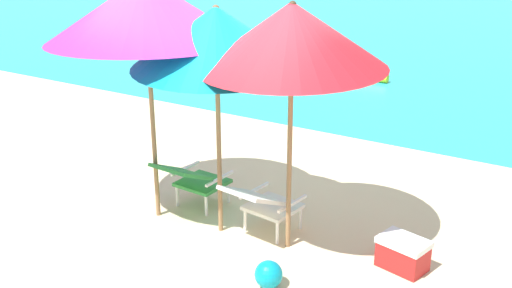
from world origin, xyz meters
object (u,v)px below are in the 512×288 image
Objects in this scene: swim_buoy at (351,74)px; beach_umbrella_left at (146,9)px; beach_umbrella_center at (216,37)px; beach_ball at (269,274)px; cooler_box at (403,253)px; lounge_chair_right at (263,202)px; beach_umbrella_right at (292,36)px; lounge_chair_left at (193,178)px.

beach_umbrella_left is (0.51, -6.91, 2.25)m from swim_buoy.
beach_umbrella_left reaches higher than swim_buoy.
beach_umbrella_left is 1.20× the size of beach_umbrella_center.
beach_ball reaches higher than swim_buoy.
beach_umbrella_left is at bearing -85.80° from swim_buoy.
beach_umbrella_left reaches higher than cooler_box.
lounge_chair_right is at bearing 15.87° from beach_umbrella_center.
lounge_chair_right reaches higher than cooler_box.
beach_ball is at bearing -18.45° from beach_umbrella_left.
beach_ball is at bearing -56.56° from lounge_chair_right.
swim_buoy is 7.86m from beach_ball.
beach_umbrella_right reaches higher than beach_ball.
swim_buoy is 1.76× the size of lounge_chair_left.
beach_umbrella_right is 2.22m from beach_ball.
swim_buoy is at bearing 94.20° from beach_umbrella_left.
lounge_chair_right is 1.84m from beach_umbrella_right.
beach_umbrella_center is 0.80m from beach_umbrella_right.
beach_ball is (1.81, -0.61, -2.21)m from beach_umbrella_left.
beach_umbrella_left is at bearing -171.20° from lounge_chair_right.
beach_umbrella_right is at bearing -9.42° from lounge_chair_right.
cooler_box is at bearing 5.79° from lounge_chair_right.
lounge_chair_right is at bearing -174.21° from cooler_box.
beach_umbrella_left reaches higher than beach_ball.
lounge_chair_right is 1.00m from beach_ball.
lounge_chair_left is 0.31× the size of beach_umbrella_left.
beach_umbrella_center is at bearing -164.13° from lounge_chair_right.
beach_umbrella_right is (2.12, -6.77, 2.11)m from swim_buoy.
beach_umbrella_right is at bearing -7.39° from lounge_chair_left.
beach_ball is at bearing -34.16° from beach_umbrella_center.
beach_umbrella_center is 2.33m from beach_ball.
lounge_chair_left reaches higher than beach_ball.
beach_ball is (1.54, -0.92, -0.27)m from lounge_chair_left.
lounge_chair_left is 0.97× the size of lounge_chair_right.
beach_umbrella_right is at bearing -169.91° from cooler_box.
swim_buoy is 7.34m from cooler_box.
lounge_chair_right is at bearing 123.44° from beach_ball.
beach_umbrella_left is 2.93m from beach_ball.
lounge_chair_right is 1.76× the size of cooler_box.
beach_umbrella_left is at bearing -130.45° from lounge_chair_left.
cooler_box is (2.78, 0.35, -2.18)m from beach_umbrella_left.
beach_umbrella_left is (-0.27, -0.32, 1.94)m from lounge_chair_left.
beach_umbrella_center is at bearing -174.54° from beach_umbrella_right.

